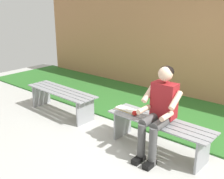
# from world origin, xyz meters

# --- Properties ---
(ground_plane) EXTENTS (10.00, 7.00, 0.04)m
(ground_plane) POSITION_xyz_m (1.08, 1.00, -0.02)
(ground_plane) COLOR #B2B2AD
(grass_strip) EXTENTS (9.00, 2.09, 0.03)m
(grass_strip) POSITION_xyz_m (1.08, -1.42, 0.01)
(grass_strip) COLOR #2D6B28
(grass_strip) RESTS_ON ground
(brick_wall) EXTENTS (9.50, 0.24, 3.05)m
(brick_wall) POSITION_xyz_m (0.50, -2.54, 1.52)
(brick_wall) COLOR #B27A51
(brick_wall) RESTS_ON ground
(bench_near) EXTENTS (1.61, 0.51, 0.48)m
(bench_near) POSITION_xyz_m (0.00, 0.00, 0.36)
(bench_near) COLOR gray
(bench_near) RESTS_ON ground
(bench_far) EXTENTS (1.62, 0.51, 0.48)m
(bench_far) POSITION_xyz_m (2.16, 0.00, 0.36)
(bench_far) COLOR gray
(bench_far) RESTS_ON ground
(person_seated) EXTENTS (0.50, 0.69, 1.28)m
(person_seated) POSITION_xyz_m (-0.05, 0.10, 0.71)
(person_seated) COLOR maroon
(person_seated) RESTS_ON ground
(apple) EXTENTS (0.08, 0.08, 0.08)m
(apple) POSITION_xyz_m (0.38, 0.08, 0.52)
(apple) COLOR red
(apple) RESTS_ON bench_near
(book_open) EXTENTS (0.42, 0.17, 0.02)m
(book_open) POSITION_xyz_m (0.58, -0.02, 0.49)
(book_open) COLOR white
(book_open) RESTS_ON bench_near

